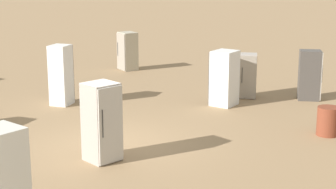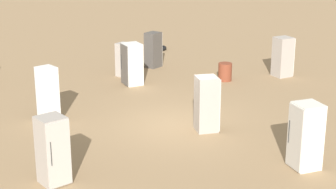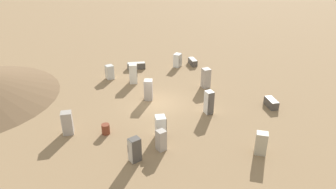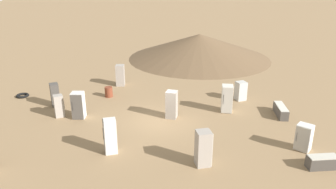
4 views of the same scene
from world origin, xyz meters
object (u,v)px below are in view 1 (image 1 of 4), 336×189
at_px(discarded_fridge_5, 248,76).
at_px(discarded_fridge_8, 0,183).
at_px(discarded_fridge_10, 102,122).
at_px(discarded_fridge_11, 224,78).
at_px(discarded_fridge_4, 128,51).
at_px(rusty_barrel, 328,121).
at_px(discarded_fridge_2, 61,75).
at_px(discarded_fridge_6, 310,75).

bearing_deg(discarded_fridge_5, discarded_fridge_8, 68.73).
relative_size(discarded_fridge_10, discarded_fridge_11, 1.05).
xyz_separation_m(discarded_fridge_4, discarded_fridge_8, (-10.92, -9.88, 0.15)).
distance_m(discarded_fridge_8, discarded_fridge_11, 9.93).
distance_m(discarded_fridge_8, rusty_barrel, 9.04).
height_order(discarded_fridge_10, rusty_barrel, discarded_fridge_10).
relative_size(discarded_fridge_5, discarded_fridge_10, 0.81).
height_order(discarded_fridge_4, discarded_fridge_10, discarded_fridge_10).
height_order(discarded_fridge_11, rusty_barrel, discarded_fridge_11).
bearing_deg(discarded_fridge_2, discarded_fridge_4, 92.64).
xyz_separation_m(discarded_fridge_2, rusty_barrel, (3.33, -7.67, -0.58)).
bearing_deg(discarded_fridge_8, discarded_fridge_10, 20.82).
height_order(discarded_fridge_2, discarded_fridge_6, discarded_fridge_2).
distance_m(discarded_fridge_5, discarded_fridge_6, 2.03).
relative_size(discarded_fridge_6, discarded_fridge_8, 0.87).
distance_m(discarded_fridge_2, discarded_fridge_10, 5.52).
height_order(discarded_fridge_4, discarded_fridge_6, discarded_fridge_6).
relative_size(discarded_fridge_5, discarded_fridge_8, 0.79).
xyz_separation_m(discarded_fridge_11, rusty_barrel, (-0.41, -4.02, -0.50)).
bearing_deg(discarded_fridge_11, discarded_fridge_8, -173.68).
height_order(discarded_fridge_6, discarded_fridge_10, discarded_fridge_10).
bearing_deg(discarded_fridge_5, discarded_fridge_2, 16.80).
bearing_deg(discarded_fridge_8, discarded_fridge_11, 12.37).
height_order(discarded_fridge_8, rusty_barrel, discarded_fridge_8).
bearing_deg(rusty_barrel, discarded_fridge_11, 84.15).
distance_m(discarded_fridge_6, discarded_fridge_11, 3.00).
xyz_separation_m(discarded_fridge_8, discarded_fridge_10, (3.46, 1.78, -0.03)).
distance_m(discarded_fridge_6, discarded_fridge_10, 8.54).
bearing_deg(discarded_fridge_6, discarded_fridge_10, -39.05).
distance_m(discarded_fridge_10, rusty_barrel, 6.13).
bearing_deg(discarded_fridge_8, discarded_fridge_6, 1.63).
distance_m(discarded_fridge_4, discarded_fridge_8, 14.73).
height_order(discarded_fridge_2, discarded_fridge_11, discarded_fridge_2).
xyz_separation_m(discarded_fridge_6, discarded_fridge_11, (-2.60, 1.50, 0.05)).
height_order(discarded_fridge_8, discarded_fridge_11, discarded_fridge_8).
distance_m(discarded_fridge_10, discarded_fridge_11, 6.10).
relative_size(discarded_fridge_8, rusty_barrel, 2.46).
distance_m(discarded_fridge_4, discarded_fridge_11, 6.85).
distance_m(discarded_fridge_2, rusty_barrel, 8.38).
height_order(discarded_fridge_4, discarded_fridge_5, discarded_fridge_4).
relative_size(discarded_fridge_2, discarded_fridge_4, 1.21).
height_order(discarded_fridge_4, discarded_fridge_11, discarded_fridge_11).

